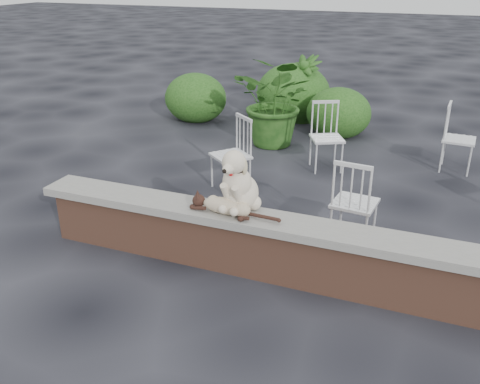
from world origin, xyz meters
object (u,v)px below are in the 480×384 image
at_px(dog, 241,178).
at_px(chair_e, 459,138).
at_px(chair_b, 231,154).
at_px(potted_plant_b, 303,89).
at_px(cat, 227,205).
at_px(potted_plant_a, 277,102).
at_px(chair_c, 355,201).
at_px(chair_a, 327,137).

distance_m(dog, chair_e, 3.92).
xyz_separation_m(chair_b, potted_plant_b, (-0.01, 3.43, 0.13)).
xyz_separation_m(chair_b, chair_e, (2.67, 1.78, 0.00)).
height_order(chair_e, potted_plant_b, potted_plant_b).
distance_m(chair_e, potted_plant_b, 3.16).
bearing_deg(dog, chair_e, 68.27).
height_order(dog, chair_e, dog).
height_order(cat, chair_b, chair_b).
bearing_deg(potted_plant_a, chair_b, -89.61).
distance_m(chair_c, potted_plant_b, 4.61).
xyz_separation_m(potted_plant_a, potted_plant_b, (-0.00, 1.52, -0.11)).
height_order(chair_a, potted_plant_b, potted_plant_b).
bearing_deg(potted_plant_a, chair_e, -2.85).
bearing_deg(cat, chair_c, 50.56).
xyz_separation_m(dog, cat, (-0.08, -0.15, -0.22)).
xyz_separation_m(dog, chair_c, (0.92, 0.80, -0.42)).
bearing_deg(chair_a, potted_plant_a, 115.41).
bearing_deg(cat, chair_e, 68.31).
bearing_deg(potted_plant_b, chair_b, -89.75).
xyz_separation_m(dog, chair_a, (0.17, 2.79, -0.42)).
bearing_deg(chair_b, potted_plant_a, 129.74).
relative_size(chair_e, potted_plant_b, 0.79).
bearing_deg(chair_b, chair_e, 72.98).
bearing_deg(chair_b, chair_a, 89.38).
height_order(cat, chair_c, chair_c).
bearing_deg(potted_plant_a, chair_a, -37.70).
height_order(cat, chair_a, chair_a).
bearing_deg(potted_plant_b, chair_c, -67.96).
distance_m(dog, cat, 0.28).
relative_size(chair_b, chair_c, 1.00).
height_order(cat, potted_plant_b, potted_plant_b).
distance_m(chair_a, chair_b, 1.51).
distance_m(cat, chair_a, 2.96).
relative_size(chair_e, chair_c, 1.00).
xyz_separation_m(dog, chair_e, (1.88, 3.42, -0.42)).
height_order(chair_a, chair_e, same).
xyz_separation_m(cat, chair_b, (-0.71, 1.79, -0.20)).
bearing_deg(chair_e, dog, 154.53).
bearing_deg(chair_e, potted_plant_a, 90.49).
relative_size(dog, chair_a, 0.66).
distance_m(chair_a, potted_plant_b, 2.48).
relative_size(dog, cat, 0.60).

